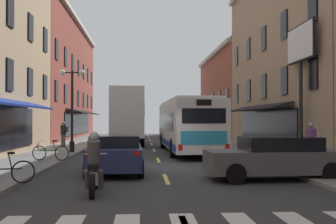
% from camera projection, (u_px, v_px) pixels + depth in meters
% --- Properties ---
extents(ground_plane, '(34.80, 80.00, 0.10)m').
position_uv_depth(ground_plane, '(161.00, 168.00, 17.33)').
color(ground_plane, '#333335').
extents(lane_centre_dashes, '(0.14, 73.90, 0.01)m').
position_uv_depth(lane_centre_dashes, '(161.00, 168.00, 17.08)').
color(lane_centre_dashes, '#DBCC4C').
rests_on(lane_centre_dashes, ground).
extents(sidewalk_left, '(3.00, 80.00, 0.14)m').
position_uv_depth(sidewalk_left, '(16.00, 166.00, 16.95)').
color(sidewalk_left, gray).
rests_on(sidewalk_left, ground).
extents(sidewalk_right, '(3.00, 80.00, 0.14)m').
position_uv_depth(sidewalk_right, '(300.00, 164.00, 17.71)').
color(sidewalk_right, gray).
rests_on(sidewalk_right, ground).
extents(billboard_sign, '(0.40, 3.34, 6.54)m').
position_uv_depth(billboard_sign, '(301.00, 55.00, 20.62)').
color(billboard_sign, black).
rests_on(billboard_sign, sidewalk_right).
extents(transit_bus, '(2.85, 11.77, 3.12)m').
position_uv_depth(transit_bus, '(187.00, 125.00, 25.07)').
color(transit_bus, silver).
rests_on(transit_bus, ground).
extents(box_truck, '(2.61, 8.22, 4.26)m').
position_uv_depth(box_truck, '(127.00, 117.00, 31.81)').
color(box_truck, white).
rests_on(box_truck, ground).
extents(sedan_near, '(4.51, 2.04, 1.41)m').
position_uv_depth(sedan_near, '(276.00, 158.00, 13.70)').
color(sedan_near, '#515154').
rests_on(sedan_near, ground).
extents(sedan_mid, '(2.05, 4.72, 1.41)m').
position_uv_depth(sedan_mid, '(128.00, 132.00, 41.48)').
color(sedan_mid, silver).
rests_on(sedan_mid, ground).
extents(sedan_far, '(2.09, 4.50, 1.40)m').
position_uv_depth(sedan_far, '(116.00, 153.00, 15.43)').
color(sedan_far, navy).
rests_on(sedan_far, ground).
extents(motorcycle_rider, '(0.62, 2.07, 1.66)m').
position_uv_depth(motorcycle_rider, '(94.00, 167.00, 11.06)').
color(motorcycle_rider, black).
rests_on(motorcycle_rider, ground).
extents(bicycle_near, '(1.67, 0.58, 0.91)m').
position_uv_depth(bicycle_near, '(4.00, 171.00, 11.82)').
color(bicycle_near, black).
rests_on(bicycle_near, sidewalk_left).
extents(bicycle_mid, '(1.70, 0.48, 0.91)m').
position_uv_depth(bicycle_mid, '(51.00, 152.00, 18.70)').
color(bicycle_mid, black).
rests_on(bicycle_mid, sidewalk_left).
extents(pedestrian_near, '(0.51, 0.48, 1.71)m').
position_uv_depth(pedestrian_near, '(63.00, 133.00, 27.76)').
color(pedestrian_near, '#4C4C51').
rests_on(pedestrian_near, sidewalk_left).
extents(pedestrian_mid, '(0.36, 0.36, 1.73)m').
position_uv_depth(pedestrian_mid, '(312.00, 144.00, 16.11)').
color(pedestrian_mid, '#33663F').
rests_on(pedestrian_mid, sidewalk_right).
extents(street_lamp_twin, '(1.42, 0.32, 4.66)m').
position_uv_depth(street_lamp_twin, '(72.00, 106.00, 23.54)').
color(street_lamp_twin, black).
rests_on(street_lamp_twin, sidewalk_left).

